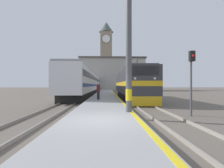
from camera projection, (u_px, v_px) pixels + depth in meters
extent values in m
plane|color=#60564C|center=(105.00, 94.00, 37.08)|extent=(200.00, 200.00, 0.00)
cube|color=#999999|center=(105.00, 94.00, 32.08)|extent=(3.33, 140.00, 0.41)
cube|color=yellow|center=(113.00, 93.00, 32.13)|extent=(0.20, 140.00, 0.00)
cube|color=#60564C|center=(123.00, 95.00, 32.19)|extent=(2.83, 140.00, 0.02)
cube|color=gray|center=(119.00, 94.00, 32.17)|extent=(0.07, 140.00, 0.14)
cube|color=gray|center=(127.00, 94.00, 32.21)|extent=(0.07, 140.00, 0.14)
cube|color=#60564C|center=(87.00, 95.00, 31.97)|extent=(2.84, 140.00, 0.02)
cube|color=gray|center=(83.00, 94.00, 31.95)|extent=(0.07, 140.00, 0.14)
cube|color=gray|center=(91.00, 94.00, 32.00)|extent=(0.07, 140.00, 0.14)
cube|color=black|center=(131.00, 96.00, 21.95)|extent=(2.47, 14.50, 0.90)
cube|color=#333338|center=(131.00, 82.00, 21.96)|extent=(2.90, 15.76, 2.63)
cube|color=gold|center=(131.00, 84.00, 21.96)|extent=(2.92, 15.78, 0.44)
cube|color=gold|center=(145.00, 101.00, 14.23)|extent=(2.75, 0.30, 0.81)
cube|color=black|center=(145.00, 71.00, 14.15)|extent=(2.32, 0.12, 0.80)
sphere|color=white|center=(135.00, 78.00, 14.08)|extent=(0.20, 0.20, 0.20)
sphere|color=white|center=(155.00, 79.00, 14.13)|extent=(0.20, 0.20, 0.20)
cube|color=#4C4C51|center=(131.00, 71.00, 21.97)|extent=(2.61, 14.97, 0.12)
cylinder|color=#333333|center=(137.00, 62.00, 17.69)|extent=(0.06, 0.63, 1.03)
cylinder|color=#333333|center=(136.00, 63.00, 18.39)|extent=(0.06, 0.63, 1.03)
cube|color=#262626|center=(137.00, 58.00, 18.04)|extent=(2.03, 0.08, 0.06)
cube|color=black|center=(91.00, 91.00, 41.30)|extent=(2.46, 49.90, 0.90)
cube|color=silver|center=(91.00, 83.00, 41.32)|extent=(2.90, 51.97, 3.04)
cube|color=black|center=(91.00, 80.00, 41.32)|extent=(2.92, 50.94, 0.64)
cube|color=navy|center=(91.00, 85.00, 41.31)|extent=(2.92, 50.94, 0.36)
cube|color=gray|center=(91.00, 76.00, 41.33)|extent=(2.67, 51.97, 0.20)
cylinder|color=#4C4C51|center=(129.00, 29.00, 9.18)|extent=(0.31, 0.31, 8.78)
cylinder|color=yellow|center=(129.00, 95.00, 9.16)|extent=(0.33, 0.33, 0.60)
cylinder|color=#23232D|center=(98.00, 96.00, 16.96)|extent=(0.26, 0.26, 0.77)
cylinder|color=maroon|center=(98.00, 88.00, 16.96)|extent=(0.34, 0.34, 0.64)
sphere|color=tan|center=(98.00, 84.00, 16.96)|extent=(0.21, 0.21, 0.21)
cube|color=gray|center=(106.00, 61.00, 67.08)|extent=(4.36, 4.36, 22.15)
cylinder|color=black|center=(106.00, 39.00, 64.93)|extent=(3.35, 0.06, 3.35)
cylinder|color=white|center=(106.00, 39.00, 64.90)|extent=(3.05, 0.10, 3.05)
cone|color=#47514C|center=(106.00, 27.00, 67.16)|extent=(5.45, 5.45, 3.92)
cube|color=#A8A399|center=(112.00, 75.00, 59.04)|extent=(20.73, 9.44, 10.29)
cube|color=#564C47|center=(112.00, 59.00, 59.08)|extent=(21.33, 10.04, 0.50)
cylinder|color=#4C4C51|center=(191.00, 89.00, 10.23)|extent=(0.12, 0.12, 3.20)
cube|color=black|center=(192.00, 56.00, 10.13)|extent=(0.30, 0.24, 0.60)
sphere|color=red|center=(193.00, 56.00, 10.00)|extent=(0.16, 0.16, 0.16)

